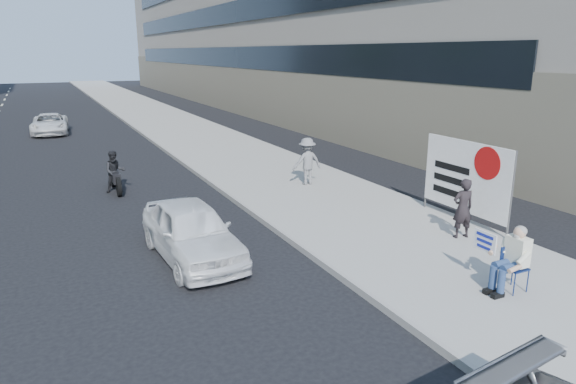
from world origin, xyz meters
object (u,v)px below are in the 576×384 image
seated_protester (511,256)px  white_sedan_far (50,124)px  motorcycle (115,174)px  protest_banner (466,177)px  pedestrian_woman (463,208)px  white_sedan_near (192,231)px  jogger (307,161)px

seated_protester → white_sedan_far: seated_protester is taller
white_sedan_far → motorcycle: size_ratio=2.03×
seated_protester → protest_banner: size_ratio=0.43×
pedestrian_woman → white_sedan_near: bearing=-6.9°
white_sedan_near → jogger: bearing=36.6°
pedestrian_woman → motorcycle: bearing=-40.9°
pedestrian_woman → motorcycle: pedestrian_woman is taller
white_sedan_far → motorcycle: (1.51, -14.98, 0.06)m
seated_protester → white_sedan_far: bearing=105.1°
white_sedan_near → white_sedan_far: white_sedan_near is taller
seated_protester → jogger: 8.99m
pedestrian_woman → white_sedan_near: size_ratio=0.39×
seated_protester → pedestrian_woman: 2.96m
protest_banner → motorcycle: size_ratio=1.50×
jogger → white_sedan_far: 18.98m
seated_protester → motorcycle: (-5.60, 11.41, -0.24)m
pedestrian_woman → white_sedan_near: 6.56m
protest_banner → white_sedan_near: bearing=171.5°
seated_protester → jogger: jogger is taller
pedestrian_woman → white_sedan_far: (-8.48, 23.76, -0.32)m
protest_banner → white_sedan_near: (-7.18, 1.07, -0.74)m
seated_protester → protest_banner: (2.29, 3.54, 0.53)m
white_sedan_near → white_sedan_far: (-2.22, 21.78, -0.08)m
protest_banner → motorcycle: (-7.89, 7.87, -0.76)m
protest_banner → white_sedan_far: protest_banner is taller
seated_protester → white_sedan_far: (-7.12, 26.39, -0.30)m
seated_protester → motorcycle: bearing=116.2°
jogger → pedestrian_woman: jogger is taller
protest_banner → motorcycle: bearing=135.1°
protest_banner → motorcycle: 11.17m
motorcycle → protest_banner: bearing=-44.0°
seated_protester → white_sedan_far: size_ratio=0.31×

